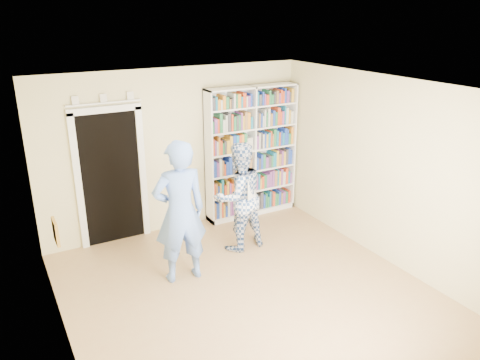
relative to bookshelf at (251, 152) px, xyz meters
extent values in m
plane|color=#A87C51|center=(-1.35, -2.34, -1.18)|extent=(5.00, 5.00, 0.00)
plane|color=white|center=(-1.35, -2.34, 1.52)|extent=(5.00, 5.00, 0.00)
plane|color=beige|center=(-1.35, 0.16, 0.17)|extent=(4.50, 0.00, 4.50)
plane|color=beige|center=(-3.60, -2.34, 0.17)|extent=(0.00, 5.00, 5.00)
plane|color=beige|center=(0.90, -2.34, 0.17)|extent=(0.00, 5.00, 5.00)
cube|color=white|center=(0.00, 0.00, -0.01)|extent=(1.69, 0.32, 2.33)
cube|color=white|center=(0.00, 0.00, -0.01)|extent=(0.03, 0.32, 2.33)
cube|color=black|center=(-2.45, 0.14, -0.13)|extent=(0.90, 0.03, 2.10)
cube|color=white|center=(-2.95, 0.12, -0.13)|extent=(0.10, 0.06, 2.20)
cube|color=white|center=(-1.95, 0.12, -0.13)|extent=(0.10, 0.06, 2.20)
cube|color=white|center=(-2.45, 0.12, 0.97)|extent=(1.10, 0.06, 0.10)
cube|color=white|center=(-2.45, 0.12, 1.07)|extent=(1.10, 0.08, 0.02)
cube|color=brown|center=(-3.58, -2.14, 0.22)|extent=(0.03, 0.25, 0.25)
imported|color=#648CDE|center=(-1.95, -1.45, -0.18)|extent=(0.76, 0.53, 1.99)
imported|color=navy|center=(-0.83, -1.04, -0.32)|extent=(0.88, 0.71, 1.71)
cube|color=white|center=(-0.74, -1.27, -0.14)|extent=(0.19, 0.12, 0.31)
camera|label=1|loc=(-4.03, -6.82, 2.35)|focal=35.00mm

